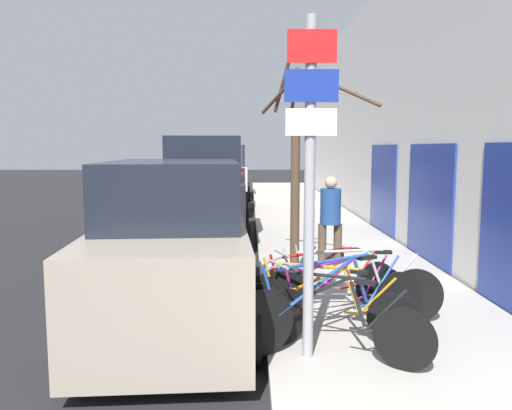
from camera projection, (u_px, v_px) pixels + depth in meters
The scene contains 16 objects.
ground_plane at pixel (216, 244), 11.92m from camera, with size 80.00×80.00×0.00m, color black.
sidewalk_curb at pixel (310, 223), 14.73m from camera, with size 3.20×32.00×0.15m.
building_facade at pixel (372, 115), 14.29m from camera, with size 0.23×32.00×6.50m.
signpost at pixel (310, 173), 4.95m from camera, with size 0.52×0.13×3.42m.
bicycle_0 at pixel (328, 318), 5.22m from camera, with size 1.88×1.24×0.86m.
bicycle_1 at pixel (334, 306), 5.49m from camera, with size 2.26×1.01×0.97m.
bicycle_2 at pixel (325, 304), 5.73m from camera, with size 1.92×1.13×0.83m.
bicycle_3 at pixel (339, 299), 5.89m from camera, with size 1.88×1.28×0.86m.
bicycle_4 at pixel (349, 290), 6.17m from camera, with size 2.31×0.44×0.93m.
bicycle_5 at pixel (325, 286), 6.46m from camera, with size 2.05×0.81×0.86m.
parked_car_0 at pixel (176, 249), 6.55m from camera, with size 2.19×4.86×2.13m.
parked_car_1 at pixel (206, 196), 12.03m from camera, with size 2.15×4.23×2.56m.
parked_car_2 at pixel (219, 183), 17.27m from camera, with size 1.98×4.15×2.38m.
parked_car_3 at pixel (226, 174), 22.63m from camera, with size 2.16×4.53×2.41m.
pedestrian_near at pixel (330, 215), 8.86m from camera, with size 0.43×0.37×1.64m.
street_tree at pixel (296, 170), 8.26m from camera, with size 1.79×1.61×3.98m.
Camera 1 is at (0.81, -0.54, 2.30)m, focal length 35.00 mm.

